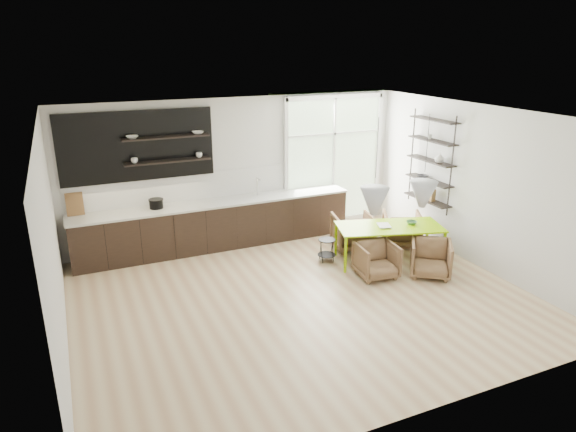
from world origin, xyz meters
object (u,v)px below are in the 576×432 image
Objects in this scene: armchair_back_left at (353,231)px; armchair_front_right at (431,258)px; dining_table at (389,229)px; armchair_back_right at (402,229)px; armchair_front_left at (376,260)px; wire_stool at (327,247)px.

armchair_back_left is 1.75m from armchair_front_right.
armchair_front_right is at bearing -52.08° from dining_table.
armchair_back_left is at bearing 124.69° from dining_table.
dining_table is 0.97m from armchair_back_right.
armchair_front_left reaches higher than wire_stool.
wire_stool is at bearing 172.19° from armchair_front_right.
dining_table is 0.94m from armchair_front_right.
armchair_front_right is at bearing 102.48° from armchair_back_right.
armchair_back_right is 1.10× the size of armchair_front_left.
dining_table is 2.98× the size of armchair_front_right.
wire_stool is (-0.76, -0.34, -0.08)m from armchair_back_left.
armchair_front_left is at bearing 67.43° from armchair_back_right.
armchair_back_left reaches higher than dining_table.
dining_table is 2.69× the size of armchair_back_left.
armchair_back_left reaches higher than armchair_back_right.
armchair_back_left is 1.81× the size of wire_stool.
armchair_front_left is (-0.57, -0.47, -0.34)m from dining_table.
dining_table is 1.20m from wire_stool.
armchair_back_right is (0.72, 0.58, -0.31)m from dining_table.
dining_table reaches higher than armchair_back_right.
armchair_back_left is 1.03× the size of armchair_back_right.
armchair_back_right reaches higher than armchair_front_right.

